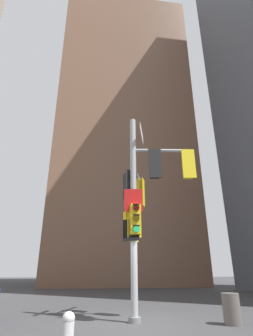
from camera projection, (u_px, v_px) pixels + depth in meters
ground at (135, 323)px, 7.97m from camera, size 120.00×120.00×0.00m
building_mid_block at (120, 141)px, 37.84m from camera, size 16.21×16.21×37.84m
signal_pole_assembly at (142, 196)px, 9.61m from camera, size 2.66×2.85×7.13m
fire_hydrant at (68, 335)px, 4.66m from camera, size 0.33×0.23×0.80m
trash_bin at (232, 309)px, 7.80m from camera, size 0.51×0.51×0.85m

